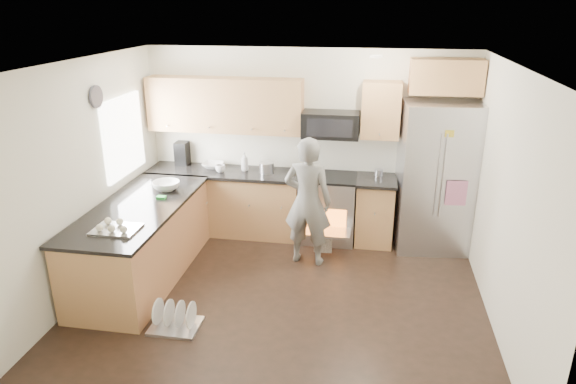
% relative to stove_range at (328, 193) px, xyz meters
% --- Properties ---
extents(ground, '(4.50, 4.50, 0.00)m').
position_rel_stove_range_xyz_m(ground, '(-0.35, -1.69, -0.68)').
color(ground, black).
rests_on(ground, ground).
extents(room_shell, '(4.54, 4.04, 2.62)m').
position_rel_stove_range_xyz_m(room_shell, '(-0.39, -1.68, 1.00)').
color(room_shell, white).
rests_on(room_shell, ground).
extents(back_cabinet_run, '(4.45, 0.64, 2.50)m').
position_rel_stove_range_xyz_m(back_cabinet_run, '(-0.94, 0.06, 0.29)').
color(back_cabinet_run, '#B77449').
rests_on(back_cabinet_run, ground).
extents(peninsula, '(0.96, 2.36, 1.03)m').
position_rel_stove_range_xyz_m(peninsula, '(-2.10, -1.44, -0.21)').
color(peninsula, '#B77449').
rests_on(peninsula, ground).
extents(stove_range, '(0.76, 0.97, 1.79)m').
position_rel_stove_range_xyz_m(stove_range, '(0.00, 0.00, 0.00)').
color(stove_range, '#B7B7BC').
rests_on(stove_range, ground).
extents(refrigerator, '(1.04, 0.85, 1.99)m').
position_rel_stove_range_xyz_m(refrigerator, '(1.42, 0.01, 0.32)').
color(refrigerator, '#B7B7BC').
rests_on(refrigerator, ground).
extents(person, '(0.64, 0.46, 1.66)m').
position_rel_stove_range_xyz_m(person, '(-0.19, -0.74, 0.15)').
color(person, gray).
rests_on(person, ground).
extents(dish_rack, '(0.50, 0.40, 0.31)m').
position_rel_stove_range_xyz_m(dish_rack, '(-1.34, -2.41, -0.59)').
color(dish_rack, '#B7B7BC').
rests_on(dish_rack, ground).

